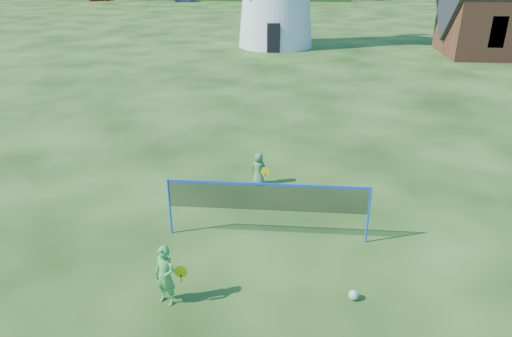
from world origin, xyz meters
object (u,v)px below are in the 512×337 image
object	(u,v)px
player_girl	(165,276)
play_ball	(354,295)
badminton_net	(268,198)
player_boy	(259,169)

from	to	relation	value
player_girl	play_ball	world-z (taller)	player_girl
badminton_net	play_ball	xyz separation A→B (m)	(1.97, -2.24, -1.03)
player_girl	player_boy	world-z (taller)	player_girl
player_boy	play_ball	world-z (taller)	player_boy
player_girl	player_boy	xyz separation A→B (m)	(1.45, 5.73, -0.15)
badminton_net	player_girl	size ratio (longest dim) A/B	3.71
badminton_net	player_girl	world-z (taller)	badminton_net
badminton_net	play_ball	distance (m)	3.16
player_girl	play_ball	size ratio (longest dim) A/B	6.18
badminton_net	player_boy	size ratio (longest dim) A/B	4.79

